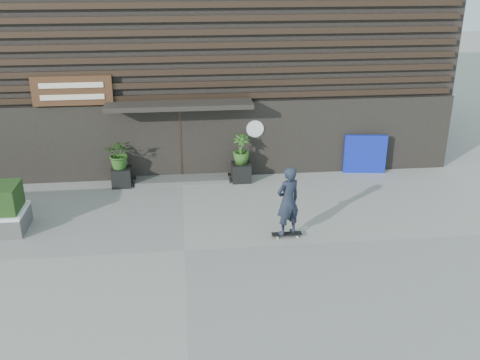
{
  "coord_description": "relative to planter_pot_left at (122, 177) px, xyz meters",
  "views": [
    {
      "loc": [
        0.07,
        -12.1,
        6.8
      ],
      "look_at": [
        1.58,
        1.78,
        1.1
      ],
      "focal_mm": 41.37,
      "sensor_mm": 36.0,
      "label": 1
    }
  ],
  "objects": [
    {
      "name": "planter_pot_right",
      "position": [
        3.8,
        0.0,
        0.0
      ],
      "size": [
        0.6,
        0.6,
        0.6
      ],
      "primitive_type": "cube",
      "color": "black",
      "rests_on": "ground"
    },
    {
      "name": "skateboarder",
      "position": [
        4.56,
        -3.95,
        0.71
      ],
      "size": [
        0.8,
        0.68,
        1.94
      ],
      "color": "black",
      "rests_on": "ground"
    },
    {
      "name": "blue_tarp",
      "position": [
        7.99,
        0.3,
        0.36
      ],
      "size": [
        1.4,
        0.3,
        1.31
      ],
      "primitive_type": "cube",
      "rotation": [
        0.0,
        0.0,
        -0.13
      ],
      "color": "#0C1BA2",
      "rests_on": "ground"
    },
    {
      "name": "ground",
      "position": [
        1.9,
        -4.4,
        -0.3
      ],
      "size": [
        80.0,
        80.0,
        0.0
      ],
      "primitive_type": "plane",
      "color": "gray",
      "rests_on": "ground"
    },
    {
      "name": "building",
      "position": [
        1.9,
        5.56,
        3.69
      ],
      "size": [
        18.0,
        11.0,
        8.0
      ],
      "color": "black",
      "rests_on": "ground"
    },
    {
      "name": "bamboo_left",
      "position": [
        0.0,
        0.0,
        0.78
      ],
      "size": [
        0.86,
        0.75,
        0.96
      ],
      "primitive_type": "imported",
      "color": "#2D591E",
      "rests_on": "planter_pot_left"
    },
    {
      "name": "entrance_step",
      "position": [
        1.9,
        0.2,
        -0.24
      ],
      "size": [
        3.0,
        0.8,
        0.12
      ],
      "primitive_type": "cube",
      "color": "#4C4C49",
      "rests_on": "ground"
    },
    {
      "name": "bamboo_right",
      "position": [
        3.8,
        0.0,
        0.78
      ],
      "size": [
        0.54,
        0.54,
        0.96
      ],
      "primitive_type": "imported",
      "color": "#2D591E",
      "rests_on": "planter_pot_right"
    },
    {
      "name": "planter_pot_left",
      "position": [
        0.0,
        0.0,
        0.0
      ],
      "size": [
        0.6,
        0.6,
        0.6
      ],
      "primitive_type": "cube",
      "color": "black",
      "rests_on": "ground"
    }
  ]
}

